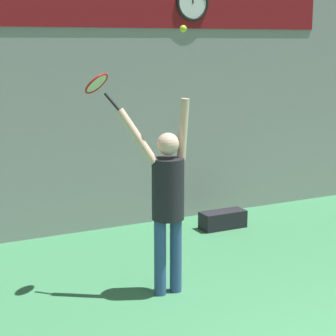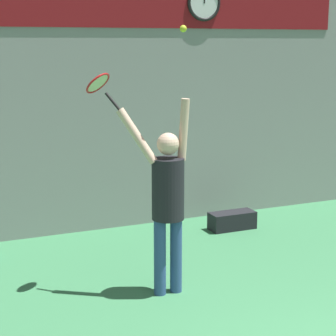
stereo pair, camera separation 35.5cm
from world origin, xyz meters
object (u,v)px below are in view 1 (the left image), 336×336
object	(u,v)px
tennis_ball	(183,29)
equipment_bag	(223,220)
scoreboard_clock	(193,3)
tennis_player	(167,195)
tennis_racket	(98,85)

from	to	relation	value
tennis_ball	equipment_bag	distance (m)	3.66
scoreboard_clock	tennis_ball	world-z (taller)	scoreboard_clock
tennis_player	tennis_ball	bearing A→B (deg)	-28.00
scoreboard_clock	tennis_ball	xyz separation A→B (m)	(-1.53, -2.55, -0.43)
tennis_racket	tennis_ball	size ratio (longest dim) A/B	5.85
scoreboard_clock	tennis_player	xyz separation A→B (m)	(-1.67, -2.48, -2.16)
scoreboard_clock	tennis_player	bearing A→B (deg)	-123.94
scoreboard_clock	equipment_bag	distance (m)	3.22
tennis_player	tennis_racket	bearing A→B (deg)	143.92
equipment_bag	scoreboard_clock	bearing A→B (deg)	100.33
tennis_player	equipment_bag	world-z (taller)	tennis_player
equipment_bag	tennis_racket	bearing A→B (deg)	-151.25
tennis_racket	equipment_bag	xyz separation A→B (m)	(2.39, 1.31, -2.13)
tennis_player	equipment_bag	xyz separation A→B (m)	(1.80, 1.74, -0.98)
tennis_player	tennis_ball	world-z (taller)	tennis_ball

